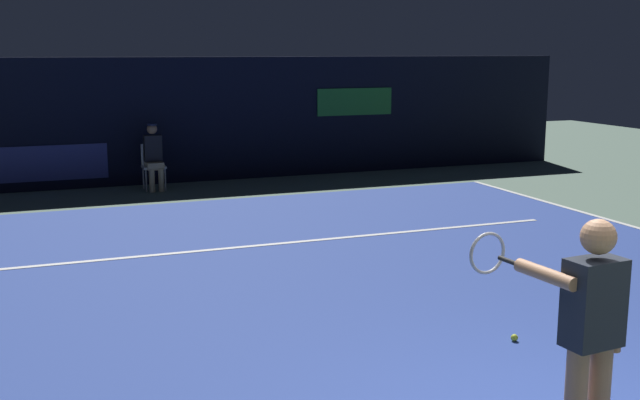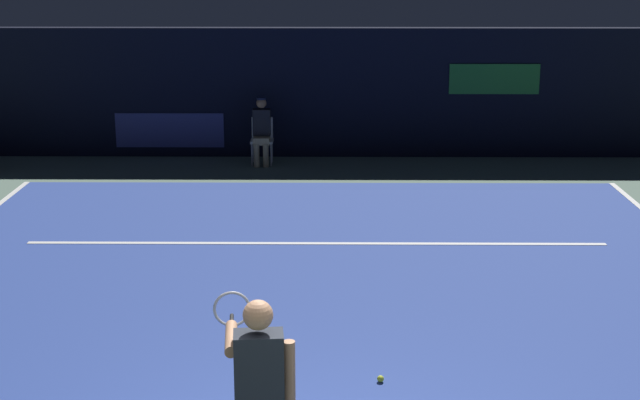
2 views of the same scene
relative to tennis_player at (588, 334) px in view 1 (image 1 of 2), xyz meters
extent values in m
plane|color=slate|center=(0.33, 4.66, -0.99)|extent=(33.79, 33.79, 0.00)
cube|color=#2D479E|center=(0.33, 4.66, -0.98)|extent=(10.72, 11.05, 0.01)
cube|color=white|center=(0.33, 6.59, -0.97)|extent=(8.36, 0.10, 0.01)
cube|color=black|center=(0.33, 12.54, 0.31)|extent=(17.44, 0.30, 2.60)
cube|color=navy|center=(-2.72, 12.38, -0.44)|extent=(2.20, 0.04, 0.70)
cube|color=#1E6B2D|center=(3.82, 12.38, 0.61)|extent=(1.80, 0.04, 0.60)
cube|color=#1E232D|center=(0.01, -0.03, 0.21)|extent=(0.38, 0.25, 0.56)
sphere|color=tan|center=(0.01, -0.03, 0.63)|extent=(0.22, 0.22, 0.22)
cylinder|color=tan|center=(-0.21, 0.17, 0.36)|extent=(0.13, 0.51, 0.09)
cylinder|color=tan|center=(0.22, 0.01, 0.13)|extent=(0.09, 0.09, 0.56)
cylinder|color=black|center=(-0.24, 0.47, 0.36)|extent=(0.06, 0.30, 0.03)
torus|color=#B2B2B7|center=(-0.26, 0.75, 0.36)|extent=(0.30, 0.05, 0.30)
cube|color=white|center=(-0.80, 11.73, -0.53)|extent=(0.44, 0.40, 0.04)
cube|color=white|center=(-0.80, 11.93, -0.30)|extent=(0.42, 0.03, 0.42)
cylinder|color=#B2B2B7|center=(-0.99, 11.56, -0.76)|extent=(0.03, 0.03, 0.46)
cylinder|color=#B2B2B7|center=(-0.61, 11.56, -0.76)|extent=(0.03, 0.03, 0.46)
cylinder|color=#B2B2B7|center=(-0.99, 11.90, -0.76)|extent=(0.03, 0.03, 0.46)
cylinder|color=#B2B2B7|center=(-0.61, 11.90, -0.76)|extent=(0.03, 0.03, 0.46)
cube|color=tan|center=(-0.80, 11.65, -0.49)|extent=(0.32, 0.40, 0.14)
cylinder|color=tan|center=(-0.89, 11.47, -0.76)|extent=(0.11, 0.11, 0.46)
cylinder|color=tan|center=(-0.71, 11.47, -0.76)|extent=(0.11, 0.11, 0.46)
cube|color=black|center=(-0.80, 11.77, -0.16)|extent=(0.34, 0.22, 0.52)
sphere|color=#8C6647|center=(-0.80, 11.77, 0.22)|extent=(0.20, 0.20, 0.20)
cylinder|color=#141933|center=(-0.80, 11.77, 0.31)|extent=(0.19, 0.19, 0.04)
sphere|color=#CCE033|center=(1.02, 2.17, -0.94)|extent=(0.07, 0.07, 0.07)
camera|label=1|loc=(-3.24, -3.72, 1.75)|focal=43.79mm
camera|label=2|loc=(0.50, -6.20, 3.16)|focal=52.27mm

